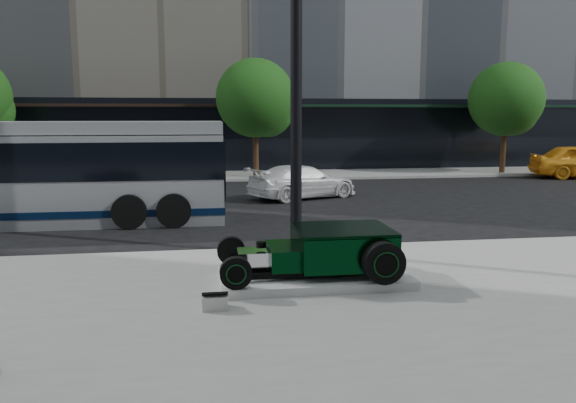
{
  "coord_description": "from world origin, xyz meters",
  "views": [
    {
      "loc": [
        -1.53,
        -14.43,
        3.11
      ],
      "look_at": [
        0.31,
        -2.22,
        1.2
      ],
      "focal_mm": 35.0,
      "sensor_mm": 36.0,
      "label": 1
    }
  ],
  "objects": [
    {
      "name": "ground",
      "position": [
        0.0,
        0.0,
        0.0
      ],
      "size": [
        120.0,
        120.0,
        0.0
      ],
      "primitive_type": "plane",
      "color": "black",
      "rests_on": "ground"
    },
    {
      "name": "sidewalk_far",
      "position": [
        0.0,
        14.0,
        0.06
      ],
      "size": [
        70.0,
        4.0,
        0.12
      ],
      "primitive_type": "cube",
      "color": "gray",
      "rests_on": "ground"
    },
    {
      "name": "street_trees",
      "position": [
        1.15,
        13.07,
        3.77
      ],
      "size": [
        29.8,
        3.8,
        5.7
      ],
      "color": "black",
      "rests_on": "sidewalk_far"
    },
    {
      "name": "display_plinth",
      "position": [
        0.4,
        -4.7,
        0.2
      ],
      "size": [
        3.4,
        1.8,
        0.15
      ],
      "primitive_type": "cube",
      "color": "silver",
      "rests_on": "sidewalk_near"
    },
    {
      "name": "hot_rod",
      "position": [
        0.73,
        -4.7,
        0.7
      ],
      "size": [
        3.22,
        2.0,
        0.81
      ],
      "color": "black",
      "rests_on": "display_plinth"
    },
    {
      "name": "info_plaque",
      "position": [
        -1.41,
        -5.97,
        0.24
      ],
      "size": [
        0.4,
        0.3,
        0.31
      ],
      "color": "silver",
      "rests_on": "sidewalk_near"
    },
    {
      "name": "lamppost",
      "position": [
        0.46,
        -2.39,
        3.98
      ],
      "size": [
        0.46,
        0.46,
        8.36
      ],
      "color": "black",
      "rests_on": "sidewalk_near"
    },
    {
      "name": "transit_bus",
      "position": [
        -6.97,
        2.52,
        1.49
      ],
      "size": [
        12.12,
        2.88,
        2.92
      ],
      "color": "#A1A7AA",
      "rests_on": "ground"
    },
    {
      "name": "white_sedan",
      "position": [
        2.15,
        6.26,
        0.62
      ],
      "size": [
        4.63,
        3.34,
        1.25
      ],
      "primitive_type": "imported",
      "rotation": [
        0.0,
        0.0,
        1.99
      ],
      "color": "white",
      "rests_on": "ground"
    }
  ]
}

